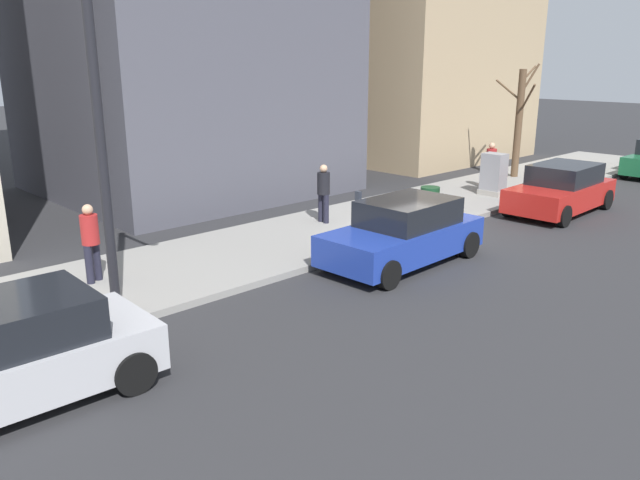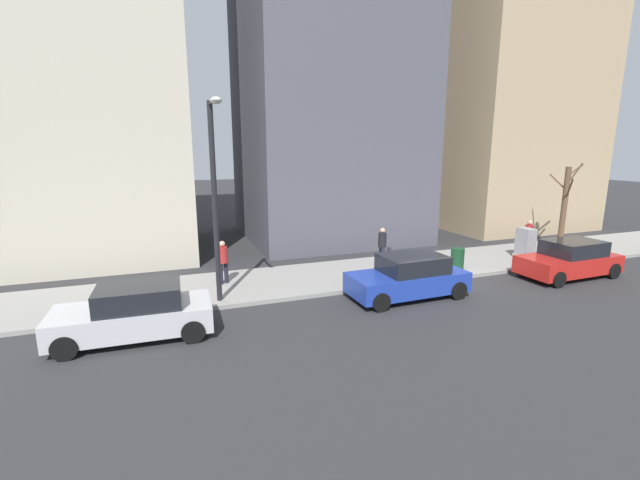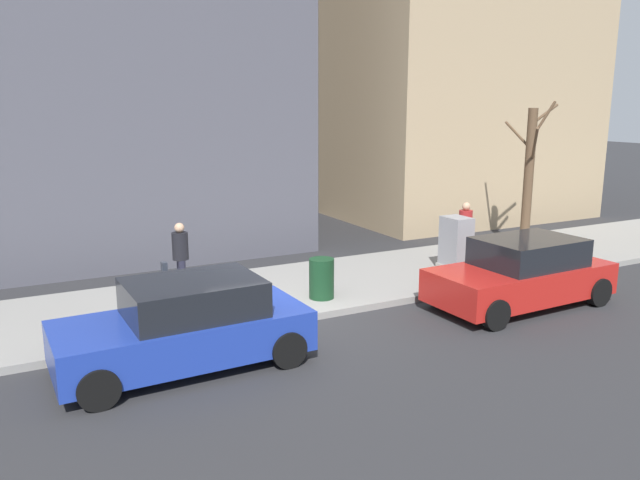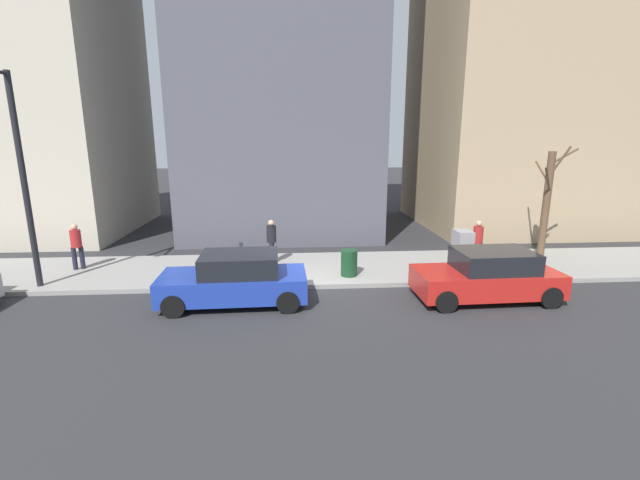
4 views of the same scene
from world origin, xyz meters
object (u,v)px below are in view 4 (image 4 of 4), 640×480
object	(u,v)px
parked_car_red	(488,276)
parked_car_blue	(235,280)
utility_box	(462,251)
trash_bin	(349,263)
parking_meter	(242,258)
office_tower_left	(516,86)
office_block_center	(279,11)
bare_tree	(547,203)
pedestrian_near_meter	(478,240)
streetlamp	(16,164)
pedestrian_far_corner	(76,244)
pedestrian_midblock	(272,239)

from	to	relation	value
parked_car_red	parked_car_blue	size ratio (longest dim) A/B	1.00
utility_box	trash_bin	bearing A→B (deg)	95.56
parked_car_red	parking_meter	distance (m)	7.66
utility_box	parked_car_blue	bearing A→B (deg)	106.92
parked_car_red	office_tower_left	size ratio (longest dim) A/B	0.28
trash_bin	office_block_center	xyz separation A→B (m)	(9.29, 2.39, 10.27)
bare_tree	pedestrian_near_meter	distance (m)	3.23
streetlamp	pedestrian_far_corner	bearing A→B (deg)	-10.78
streetlamp	trash_bin	xyz separation A→B (m)	(0.62, -10.01, -3.42)
office_tower_left	pedestrian_midblock	bearing A→B (deg)	120.68
pedestrian_near_meter	pedestrian_midblock	world-z (taller)	same
streetlamp	pedestrian_near_meter	size ratio (longest dim) A/B	3.92
parked_car_blue	office_block_center	world-z (taller)	office_block_center
parked_car_blue	pedestrian_near_meter	xyz separation A→B (m)	(2.99, -8.56, 0.35)
parking_meter	office_tower_left	world-z (taller)	office_tower_left
pedestrian_midblock	pedestrian_near_meter	bearing A→B (deg)	-89.21
office_block_center	pedestrian_midblock	bearing A→B (deg)	177.68
streetlamp	parking_meter	bearing A→B (deg)	-88.51
parking_meter	pedestrian_near_meter	world-z (taller)	pedestrian_near_meter
trash_bin	office_block_center	bearing A→B (deg)	14.43
parking_meter	utility_box	bearing A→B (deg)	-83.69
streetlamp	bare_tree	distance (m)	18.09
streetlamp	office_tower_left	world-z (taller)	office_tower_left
bare_tree	pedestrian_midblock	xyz separation A→B (m)	(0.01, 10.55, -1.27)
parked_car_red	parked_car_blue	distance (m)	7.50
streetlamp	pedestrian_far_corner	xyz separation A→B (m)	(2.06, -0.39, -2.93)
parked_car_red	bare_tree	world-z (taller)	bare_tree
parking_meter	utility_box	distance (m)	7.74
utility_box	pedestrian_midblock	size ratio (longest dim) A/B	0.86
parked_car_blue	trash_bin	size ratio (longest dim) A/B	4.72
streetlamp	trash_bin	distance (m)	10.59
parked_car_blue	pedestrian_near_meter	bearing A→B (deg)	-72.29
utility_box	trash_bin	world-z (taller)	utility_box
parked_car_blue	utility_box	distance (m)	8.07
parking_meter	office_block_center	size ratio (longest dim) A/B	0.06
trash_bin	office_block_center	world-z (taller)	office_block_center
parking_meter	pedestrian_far_corner	distance (m)	6.33
streetlamp	pedestrian_near_meter	xyz separation A→B (m)	(1.66, -14.96, -2.93)
parked_car_blue	utility_box	bearing A→B (deg)	-74.65
pedestrian_near_meter	pedestrian_far_corner	xyz separation A→B (m)	(0.40, 14.57, 0.00)
parked_car_blue	office_tower_left	distance (m)	19.03
office_block_center	office_tower_left	bearing A→B (deg)	-89.81
pedestrian_far_corner	pedestrian_midblock	bearing A→B (deg)	156.65
parking_meter	pedestrian_far_corner	bearing A→B (deg)	72.61
pedestrian_midblock	pedestrian_far_corner	bearing A→B (deg)	97.89
parked_car_red	trash_bin	size ratio (longest dim) A/B	4.72
streetlamp	office_tower_left	distance (m)	22.75
office_tower_left	pedestrian_near_meter	bearing A→B (deg)	147.85
office_tower_left	parked_car_blue	bearing A→B (deg)	129.33
trash_bin	pedestrian_near_meter	xyz separation A→B (m)	(1.05, -4.95, 0.49)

